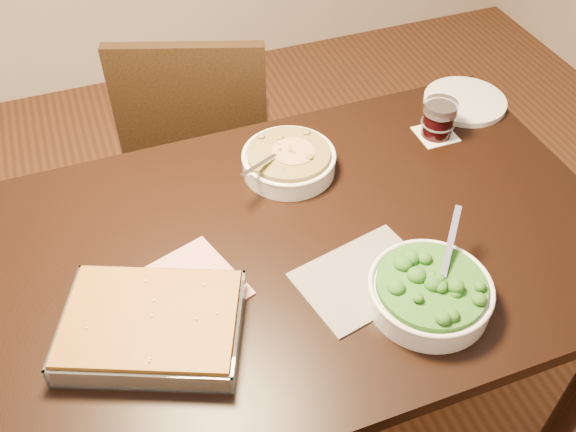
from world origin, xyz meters
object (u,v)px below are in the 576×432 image
object	(u,v)px
baking_dish	(152,325)
chair_far	(200,140)
stew_bowl	(289,160)
broccoli_bowl	(430,292)
table	(311,267)
wine_tumbler	(439,118)
dinner_plate	(465,101)

from	to	relation	value
baking_dish	chair_far	bearing A→B (deg)	93.57
stew_bowl	broccoli_bowl	bearing A→B (deg)	-75.85
chair_far	baking_dish	bearing A→B (deg)	89.90
broccoli_bowl	baking_dish	distance (m)	0.56
table	broccoli_bowl	distance (m)	0.32
broccoli_bowl	chair_far	xyz separation A→B (m)	(-0.25, 0.97, -0.26)
table	baking_dish	distance (m)	0.43
stew_bowl	wine_tumbler	xyz separation A→B (m)	(0.42, -0.00, 0.02)
stew_bowl	dinner_plate	size ratio (longest dim) A/B	1.02
baking_dish	chair_far	xyz separation A→B (m)	(0.30, 0.85, -0.26)
broccoli_bowl	wine_tumbler	bearing A→B (deg)	58.65
baking_dish	chair_far	distance (m)	0.94
wine_tumbler	dinner_plate	size ratio (longest dim) A/B	0.43
dinner_plate	chair_far	size ratio (longest dim) A/B	0.25
table	baking_dish	bearing A→B (deg)	-161.62
table	baking_dish	world-z (taller)	baking_dish
table	wine_tumbler	distance (m)	0.53
table	stew_bowl	xyz separation A→B (m)	(0.03, 0.24, 0.13)
baking_dish	dinner_plate	world-z (taller)	baking_dish
stew_bowl	broccoli_bowl	xyz separation A→B (m)	(0.12, -0.49, 0.00)
stew_bowl	wine_tumbler	size ratio (longest dim) A/B	2.38
baking_dish	dinner_plate	distance (m)	1.09
wine_tumbler	table	bearing A→B (deg)	-152.24
dinner_plate	chair_far	xyz separation A→B (m)	(-0.69, 0.39, -0.24)
stew_bowl	chair_far	world-z (taller)	chair_far
dinner_plate	chair_far	bearing A→B (deg)	150.53
stew_bowl	chair_far	xyz separation A→B (m)	(-0.12, 0.48, -0.26)
dinner_plate	wine_tumbler	bearing A→B (deg)	-146.73
stew_bowl	baking_dish	distance (m)	0.56
broccoli_bowl	dinner_plate	size ratio (longest dim) A/B	1.12
stew_bowl	dinner_plate	distance (m)	0.57
table	stew_bowl	world-z (taller)	stew_bowl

